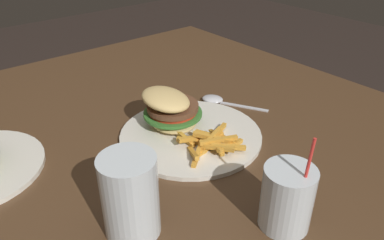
{
  "coord_description": "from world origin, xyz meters",
  "views": [
    {
      "loc": [
        -0.55,
        0.35,
        1.21
      ],
      "look_at": [
        -0.0,
        -0.1,
        0.79
      ],
      "focal_mm": 35.0,
      "sensor_mm": 36.0,
      "label": 1
    }
  ],
  "objects_px": {
    "juice_glass": "(287,200)",
    "spoon": "(215,100)",
    "beer_glass": "(130,197)",
    "meal_plate_near": "(181,122)"
  },
  "relations": [
    {
      "from": "beer_glass",
      "to": "juice_glass",
      "type": "bearing_deg",
      "value": -126.35
    },
    {
      "from": "meal_plate_near",
      "to": "beer_glass",
      "type": "height_order",
      "value": "beer_glass"
    },
    {
      "from": "juice_glass",
      "to": "spoon",
      "type": "distance_m",
      "value": 0.45
    },
    {
      "from": "meal_plate_near",
      "to": "beer_glass",
      "type": "relative_size",
      "value": 2.27
    },
    {
      "from": "meal_plate_near",
      "to": "beer_glass",
      "type": "distance_m",
      "value": 0.3
    },
    {
      "from": "juice_glass",
      "to": "beer_glass",
      "type": "bearing_deg",
      "value": 53.65
    },
    {
      "from": "juice_glass",
      "to": "spoon",
      "type": "xyz_separation_m",
      "value": [
        0.39,
        -0.21,
        -0.04
      ]
    },
    {
      "from": "juice_glass",
      "to": "spoon",
      "type": "height_order",
      "value": "juice_glass"
    },
    {
      "from": "beer_glass",
      "to": "spoon",
      "type": "height_order",
      "value": "beer_glass"
    },
    {
      "from": "meal_plate_near",
      "to": "beer_glass",
      "type": "xyz_separation_m",
      "value": [
        -0.18,
        0.24,
        0.04
      ]
    }
  ]
}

